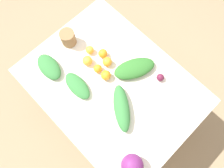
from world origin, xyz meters
name	(u,v)px	position (x,y,z in m)	size (l,w,h in m)	color
ground_plane	(112,105)	(0.00, 0.00, 0.00)	(8.00, 8.00, 0.00)	#937A5B
dining_table	(112,88)	(0.00, 0.00, 0.66)	(1.39, 1.05, 0.75)	silver
cabbage_purple	(132,165)	(0.54, -0.33, 0.83)	(0.16, 0.16, 0.16)	#6B2366
paper_bag	(68,38)	(-0.54, 0.01, 0.82)	(0.13, 0.13, 0.14)	olive
greens_bunch_beet_tops	(77,86)	(-0.18, -0.21, 0.78)	(0.27, 0.13, 0.06)	#337538
greens_bunch_scallion	(134,68)	(0.04, 0.22, 0.79)	(0.34, 0.17, 0.08)	#2D6B28
greens_bunch_dandelion	(122,108)	(0.20, -0.09, 0.80)	(0.37, 0.12, 0.10)	#337538
greens_bunch_kale	(49,67)	(-0.46, -0.27, 0.79)	(0.26, 0.15, 0.07)	#337538
beet_root	(160,77)	(0.23, 0.32, 0.78)	(0.06, 0.06, 0.06)	#5B1933
orange_0	(98,69)	(-0.17, 0.01, 0.79)	(0.07, 0.07, 0.07)	orange
orange_1	(87,61)	(-0.28, -0.01, 0.79)	(0.08, 0.08, 0.08)	#F9A833
orange_2	(103,53)	(-0.24, 0.13, 0.79)	(0.08, 0.08, 0.08)	orange
orange_3	(90,50)	(-0.34, 0.07, 0.79)	(0.07, 0.07, 0.07)	#F9A833
orange_4	(107,62)	(-0.16, 0.10, 0.79)	(0.08, 0.08, 0.08)	orange
orange_5	(106,75)	(-0.08, 0.01, 0.79)	(0.08, 0.08, 0.08)	orange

